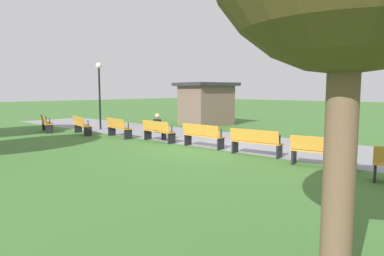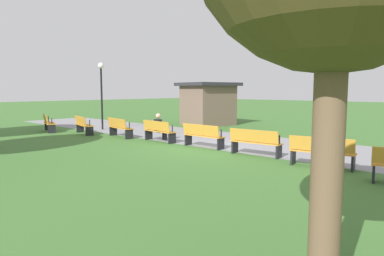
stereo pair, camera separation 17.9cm
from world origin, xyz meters
name	(u,v)px [view 2 (the right image)]	position (x,y,z in m)	size (l,w,h in m)	color
ground_plane	(204,147)	(0.00, 0.00, 0.00)	(120.00, 120.00, 0.00)	#3D6B2D
path_paving	(238,141)	(0.00, 2.23, 0.00)	(33.46, 4.61, 0.01)	gray
bench_0	(48,123)	(-9.38, -1.67, 0.47)	(1.81, 1.03, 0.89)	orange
bench_1	(83,125)	(-7.09, -0.97, 0.47)	(1.82, 0.90, 0.89)	orange
bench_2	(119,127)	(-4.76, -0.47, 0.47)	(1.81, 0.76, 0.89)	orange
bench_3	(159,131)	(-2.39, -0.17, 0.47)	(1.79, 0.62, 0.89)	orange
bench_4	(203,135)	(0.00, -0.07, 0.47)	(1.75, 0.47, 0.89)	orange
bench_5	(255,142)	(2.39, -0.17, 0.47)	(1.79, 0.62, 0.89)	orange
bench_6	(322,151)	(4.76, -0.47, 0.47)	(1.81, 0.76, 0.89)	orange
person_seated	(160,126)	(-2.48, -0.02, 0.64)	(0.35, 0.54, 1.20)	black
lamp_post	(101,83)	(-8.21, 0.87, 2.59)	(0.32, 0.32, 3.68)	black
kiosk	(208,103)	(-5.51, 6.81, 1.36)	(3.49, 3.72, 2.65)	brown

